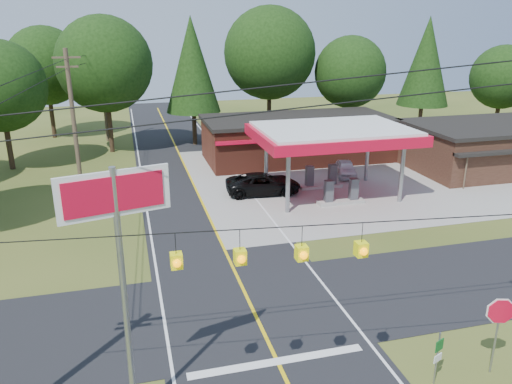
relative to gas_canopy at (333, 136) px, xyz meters
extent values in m
plane|color=#3D4E1B|center=(-9.00, -13.00, -4.27)|extent=(120.00, 120.00, 0.00)
cube|color=black|center=(-9.00, -13.00, -4.26)|extent=(8.00, 120.00, 0.02)
cube|color=black|center=(-9.00, -13.00, -4.25)|extent=(70.00, 7.00, 0.02)
cube|color=yellow|center=(-9.00, -13.00, -4.24)|extent=(0.15, 110.00, 0.00)
cylinder|color=gray|center=(-4.00, -2.50, -2.17)|extent=(0.28, 0.28, 4.20)
cylinder|color=gray|center=(-4.00, 2.50, -2.17)|extent=(0.28, 0.28, 4.20)
cylinder|color=gray|center=(4.00, -2.50, -2.17)|extent=(0.28, 0.28, 4.20)
cylinder|color=gray|center=(4.00, 2.50, -2.17)|extent=(0.28, 0.28, 4.20)
cube|color=red|center=(0.00, 0.00, 0.08)|extent=(10.60, 7.40, 0.70)
cube|color=white|center=(0.00, 0.00, 0.48)|extent=(10.00, 7.00, 0.25)
cube|color=#9E9B93|center=(0.00, -1.80, -4.14)|extent=(3.20, 0.90, 0.22)
cube|color=#3F3F44|center=(-0.90, -1.80, -3.32)|extent=(0.55, 0.45, 1.50)
cube|color=#3F3F44|center=(0.90, -1.80, -3.32)|extent=(0.55, 0.45, 1.50)
cube|color=#9E9B93|center=(0.00, 1.80, -4.14)|extent=(3.20, 0.90, 0.22)
cube|color=#3F3F44|center=(-0.90, 1.80, -3.32)|extent=(0.55, 0.45, 1.50)
cube|color=#3F3F44|center=(0.90, 1.80, -3.32)|extent=(0.55, 0.45, 1.50)
cube|color=#5F271B|center=(1.00, 10.00, -2.52)|extent=(16.00, 7.00, 3.50)
cube|color=black|center=(1.00, 10.00, -0.62)|extent=(16.40, 7.40, 0.30)
cube|color=red|center=(1.00, 6.40, -1.57)|extent=(16.00, 0.50, 0.25)
cylinder|color=#473828|center=(-17.00, 5.00, 0.73)|extent=(0.30, 0.30, 10.00)
cube|color=#473828|center=(-17.00, 5.00, 5.13)|extent=(1.80, 0.12, 0.12)
cube|color=#473828|center=(-17.00, 5.00, 4.53)|extent=(1.40, 0.12, 0.12)
cylinder|color=#473828|center=(-15.50, 22.00, 0.48)|extent=(0.30, 0.30, 9.50)
cube|color=#FFFB0D|center=(-12.55, -18.70, 1.23)|extent=(0.32, 0.32, 0.42)
cube|color=#FFFB0D|center=(-10.85, -18.90, 1.23)|extent=(0.32, 0.32, 0.42)
cube|color=#FFFB0D|center=(-9.15, -19.10, 1.23)|extent=(0.32, 0.32, 0.42)
cube|color=#FFFB0D|center=(-7.45, -19.30, 1.23)|extent=(0.32, 0.32, 0.42)
cylinder|color=#332316|center=(-23.00, 13.00, -2.29)|extent=(0.44, 0.44, 3.96)
cylinder|color=#332316|center=(-15.00, 17.00, -1.93)|extent=(0.44, 0.44, 4.68)
sphere|color=black|center=(-15.00, 17.00, 3.79)|extent=(8.58, 8.58, 8.58)
cylinder|color=#332316|center=(-7.00, 18.00, -2.11)|extent=(0.44, 0.44, 4.32)
cone|color=black|center=(-7.00, 18.00, 3.53)|extent=(5.28, 5.28, 9.00)
cylinder|color=#332316|center=(1.00, 19.00, -1.75)|extent=(0.44, 0.44, 5.04)
sphere|color=black|center=(1.00, 19.00, 4.41)|extent=(9.24, 9.24, 9.24)
cylinder|color=#332316|center=(9.00, 17.00, -2.29)|extent=(0.44, 0.44, 3.96)
sphere|color=black|center=(9.00, 17.00, 2.55)|extent=(7.26, 7.26, 7.26)
cylinder|color=#332316|center=(17.00, 16.00, -2.11)|extent=(0.44, 0.44, 4.32)
cone|color=black|center=(17.00, 16.00, 3.53)|extent=(5.28, 5.28, 9.00)
cylinder|color=#332316|center=(25.00, 14.00, -2.47)|extent=(0.44, 0.44, 3.60)
sphere|color=black|center=(25.00, 14.00, 1.93)|extent=(6.60, 6.60, 6.60)
cylinder|color=#332316|center=(-21.00, 25.00, -2.11)|extent=(0.44, 0.44, 4.32)
sphere|color=black|center=(-21.00, 25.00, 3.17)|extent=(7.92, 7.92, 7.92)
imported|color=black|center=(-4.50, 1.50, -3.53)|extent=(5.75, 5.75, 1.47)
imported|color=white|center=(3.00, 4.00, -3.66)|extent=(4.43, 4.43, 1.21)
cylinder|color=gray|center=(-14.00, -18.00, -0.26)|extent=(0.18, 0.18, 8.02)
cube|color=white|center=(-14.00, -18.00, 3.02)|extent=(2.91, 0.80, 1.26)
cube|color=red|center=(-14.00, -18.05, 3.02)|extent=(2.56, 0.69, 0.97)
cylinder|color=gray|center=(-2.00, -19.00, -2.90)|extent=(0.07, 0.07, 2.73)
cylinder|color=gray|center=(-4.22, -19.00, -3.28)|extent=(0.06, 0.06, 1.98)
cube|color=#0C591E|center=(-4.22, -19.04, -2.74)|extent=(0.39, 0.18, 0.41)
cube|color=white|center=(-4.22, -19.04, -3.24)|extent=(0.39, 0.18, 0.27)
camera|label=1|loc=(-13.56, -30.88, 7.25)|focal=35.00mm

